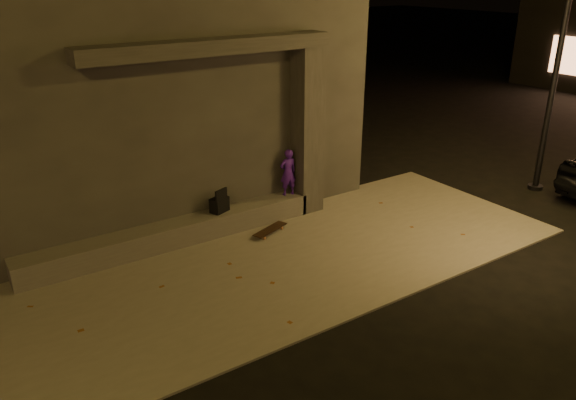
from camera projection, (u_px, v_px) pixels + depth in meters
ground at (356, 310)px, 9.05m from camera, size 120.00×120.00×0.00m
sidewalk at (287, 259)px, 10.57m from camera, size 11.00×4.40×0.04m
building at (138, 89)px, 12.52m from camera, size 9.00×5.10×5.22m
ledge at (174, 233)px, 11.05m from camera, size 6.00×0.55×0.45m
column at (307, 132)px, 12.10m from camera, size 0.55×0.55×3.60m
canopy at (209, 46)px, 10.27m from camera, size 5.00×0.70×0.28m
skateboarder at (288, 172)px, 12.16m from camera, size 0.40×0.29×1.04m
backpack at (219, 203)px, 11.42m from camera, size 0.43×0.36×0.52m
skateboard at (270, 230)px, 11.55m from camera, size 0.90×0.51×0.10m
street_lamp_2 at (567, 11)px, 12.42m from camera, size 0.36×0.36×7.48m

